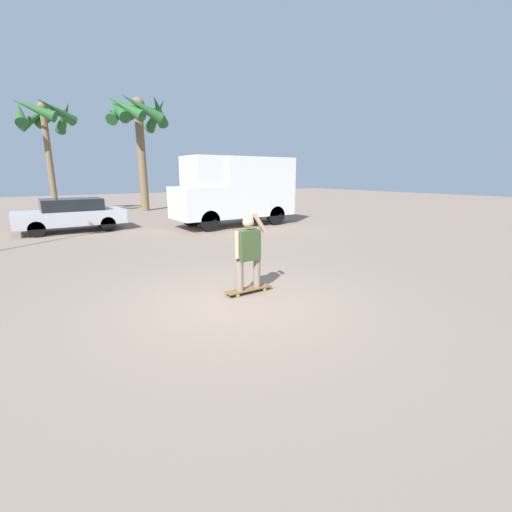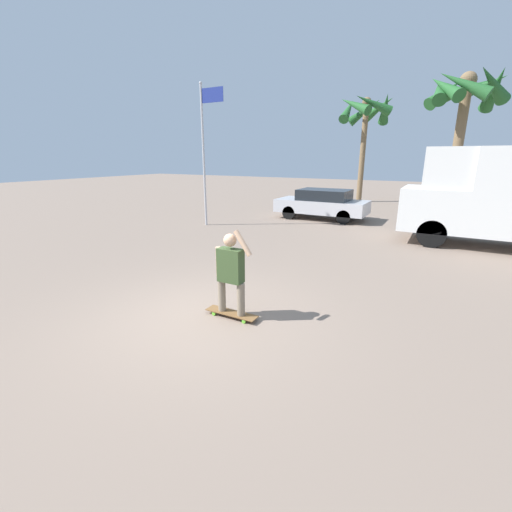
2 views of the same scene
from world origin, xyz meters
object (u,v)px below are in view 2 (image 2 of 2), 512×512
at_px(skateboard, 232,313).
at_px(person_skateboarder, 231,269).
at_px(parked_car_silver, 322,203).
at_px(palm_tree_center_background, 367,113).
at_px(palm_tree_near_van, 465,96).
at_px(camper_van, 508,195).
at_px(flagpole, 205,145).

bearing_deg(skateboard, person_skateboarder, -180.00).
bearing_deg(parked_car_silver, palm_tree_center_background, 89.52).
xyz_separation_m(palm_tree_near_van, palm_tree_center_background, (-5.02, 0.48, -0.50)).
xyz_separation_m(camper_van, flagpole, (-10.36, -1.42, 1.56)).
relative_size(palm_tree_near_van, palm_tree_center_background, 1.11).
bearing_deg(skateboard, palm_tree_center_background, 95.85).
bearing_deg(camper_van, palm_tree_near_van, 99.53).
bearing_deg(flagpole, palm_tree_near_van, 50.45).
xyz_separation_m(person_skateboarder, palm_tree_near_van, (3.18, 17.49, 4.91)).
xyz_separation_m(person_skateboarder, palm_tree_center_background, (-1.84, 17.97, 4.42)).
bearing_deg(palm_tree_near_van, palm_tree_center_background, 174.56).
xyz_separation_m(parked_car_silver, palm_tree_center_background, (0.06, 7.35, 4.61)).
height_order(palm_tree_near_van, palm_tree_center_background, palm_tree_near_van).
xyz_separation_m(skateboard, person_skateboarder, (-0.00, -0.00, 0.84)).
height_order(camper_van, palm_tree_center_background, palm_tree_center_background).
bearing_deg(palm_tree_center_background, skateboard, -84.15).
distance_m(camper_van, flagpole, 10.58).
height_order(parked_car_silver, flagpole, flagpole).
bearing_deg(palm_tree_near_van, person_skateboarder, -100.32).
bearing_deg(parked_car_silver, camper_van, -19.74).
distance_m(palm_tree_near_van, flagpole, 14.08).
height_order(person_skateboarder, flagpole, flagpole).
height_order(person_skateboarder, camper_van, camper_van).
relative_size(parked_car_silver, flagpole, 0.74).
distance_m(skateboard, palm_tree_center_background, 18.81).
relative_size(camper_van, palm_tree_near_van, 0.79).
xyz_separation_m(skateboard, flagpole, (-5.63, 6.82, 3.17)).
relative_size(palm_tree_center_background, flagpole, 1.16).
xyz_separation_m(person_skateboarder, parked_car_silver, (-1.90, 10.62, -0.19)).
bearing_deg(flagpole, person_skateboarder, -50.46).
bearing_deg(palm_tree_near_van, flagpole, -129.55).
distance_m(person_skateboarder, camper_van, 9.53).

